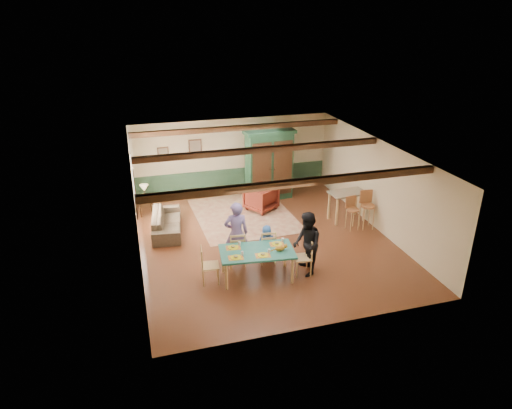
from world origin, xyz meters
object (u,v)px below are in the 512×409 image
object	(u,v)px
cat	(280,248)
bar_stool_right	(367,210)
sofa	(167,222)
table_lamp	(145,192)
end_table	(146,207)
person_child	(267,243)
armoire	(269,165)
dining_chair_far_right	(267,246)
armchair	(261,198)
dining_table	(257,264)
counter_table	(347,206)
person_man	(236,233)
person_woman	(307,244)
dining_chair_end_left	(210,265)
dining_chair_end_right	(302,257)
dining_chair_far_left	(237,248)
bar_stool_left	(353,214)

from	to	relation	value
cat	bar_stool_right	bearing A→B (deg)	35.75
sofa	table_lamp	size ratio (longest dim) A/B	4.25
sofa	end_table	size ratio (longest dim) A/B	3.89
person_child	armoire	distance (m)	4.44
dining_chair_far_right	armoire	bearing A→B (deg)	-101.76
cat	armchair	world-z (taller)	cat
dining_table	counter_table	xyz separation A→B (m)	(3.66, 2.48, 0.10)
dining_chair_far_right	cat	bearing A→B (deg)	100.37
person_child	counter_table	distance (m)	3.62
person_man	person_woman	distance (m)	1.83
cat	armchair	bearing A→B (deg)	85.97
dining_chair_end_left	armoire	size ratio (longest dim) A/B	0.39
dining_chair_end_right	end_table	world-z (taller)	dining_chair_end_right
table_lamp	dining_chair_end_right	bearing A→B (deg)	-53.49
dining_table	dining_chair_end_right	bearing A→B (deg)	-6.32
dining_chair_far_left	counter_table	bearing A→B (deg)	-150.23
dining_table	person_man	world-z (taller)	person_man
person_man	end_table	xyz separation A→B (m)	(-2.08, 3.81, -0.59)
armchair	counter_table	size ratio (longest dim) A/B	0.80
dining_chair_end_right	person_man	xyz separation A→B (m)	(-1.45, 0.96, 0.39)
person_man	cat	bearing A→B (deg)	136.55
person_child	cat	xyz separation A→B (m)	(0.05, -0.91, 0.34)
dining_table	dining_chair_far_left	distance (m)	0.83
person_child	armchair	distance (m)	3.35
bar_stool_left	bar_stool_right	size ratio (longest dim) A/B	0.88
dining_chair_far_left	armoire	size ratio (longest dim) A/B	0.39
dining_chair_far_left	sofa	world-z (taller)	dining_chair_far_left
dining_table	end_table	size ratio (longest dim) A/B	3.37
armoire	bar_stool_left	world-z (taller)	armoire
armchair	counter_table	bearing A→B (deg)	114.83
counter_table	dining_chair_end_right	bearing A→B (deg)	-133.95
dining_table	bar_stool_right	size ratio (longest dim) A/B	1.54
dining_chair_far_right	cat	size ratio (longest dim) A/B	2.64
dining_chair_far_right	sofa	xyz separation A→B (m)	(-2.35, 2.55, -0.17)
table_lamp	counter_table	size ratio (longest dim) A/B	0.43
dining_chair_far_left	dining_table	bearing A→B (deg)	119.05
dining_chair_end_left	bar_stool_right	xyz separation A→B (m)	(5.13, 1.66, 0.11)
dining_chair_far_right	sofa	bearing A→B (deg)	-41.04
end_table	sofa	bearing A→B (deg)	-69.98
counter_table	dining_chair_end_left	bearing A→B (deg)	-153.84
dining_chair_end_right	sofa	world-z (taller)	dining_chair_end_right
sofa	counter_table	world-z (taller)	counter_table
person_woman	armchair	bearing A→B (deg)	-174.43
bar_stool_left	armoire	bearing A→B (deg)	110.72
dining_chair_far_right	person_woman	distance (m)	1.17
table_lamp	counter_table	xyz separation A→B (m)	(6.05, -2.16, -0.31)
armoire	dining_chair_end_right	bearing A→B (deg)	-101.57
dining_chair_far_right	table_lamp	distance (m)	4.92
table_lamp	cat	bearing A→B (deg)	-58.66
sofa	dining_chair_end_left	bearing A→B (deg)	-159.87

